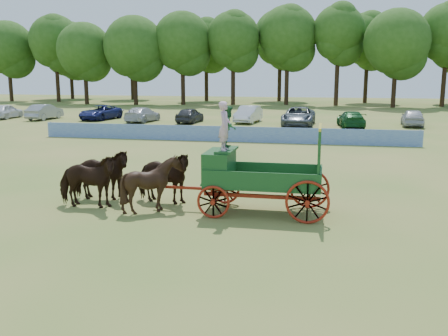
# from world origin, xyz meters

# --- Properties ---
(ground) EXTENTS (160.00, 160.00, 0.00)m
(ground) POSITION_xyz_m (0.00, 0.00, 0.00)
(ground) COLOR #9B8146
(ground) RESTS_ON ground
(horse_lead_left) EXTENTS (2.30, 1.11, 1.91)m
(horse_lead_left) POSITION_xyz_m (-2.16, 0.52, 0.96)
(horse_lead_left) COLOR black
(horse_lead_left) RESTS_ON ground
(horse_lead_right) EXTENTS (2.36, 1.25, 1.91)m
(horse_lead_right) POSITION_xyz_m (-2.16, 1.62, 0.96)
(horse_lead_right) COLOR black
(horse_lead_right) RESTS_ON ground
(horse_wheel_left) EXTENTS (1.93, 1.76, 1.92)m
(horse_wheel_left) POSITION_xyz_m (0.24, 0.52, 0.96)
(horse_wheel_left) COLOR black
(horse_wheel_left) RESTS_ON ground
(horse_wheel_right) EXTENTS (2.39, 1.36, 1.91)m
(horse_wheel_right) POSITION_xyz_m (0.24, 1.62, 0.96)
(horse_wheel_right) COLOR black
(horse_wheel_right) RESTS_ON ground
(farm_dray) EXTENTS (6.00, 2.00, 3.75)m
(farm_dray) POSITION_xyz_m (3.22, 1.08, 1.59)
(farm_dray) COLOR #97280F
(farm_dray) RESTS_ON ground
(sponsor_banner) EXTENTS (26.00, 0.08, 1.05)m
(sponsor_banner) POSITION_xyz_m (-1.00, 18.00, 0.53)
(sponsor_banner) COLOR #1E49A4
(sponsor_banner) RESTS_ON ground
(parked_cars) EXTENTS (56.58, 7.46, 1.62)m
(parked_cars) POSITION_xyz_m (2.60, 30.23, 0.75)
(parked_cars) COLOR silver
(parked_cars) RESTS_ON ground
(treeline) EXTENTS (87.74, 22.22, 14.63)m
(treeline) POSITION_xyz_m (-6.13, 59.60, 9.11)
(treeline) COLOR #382314
(treeline) RESTS_ON ground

